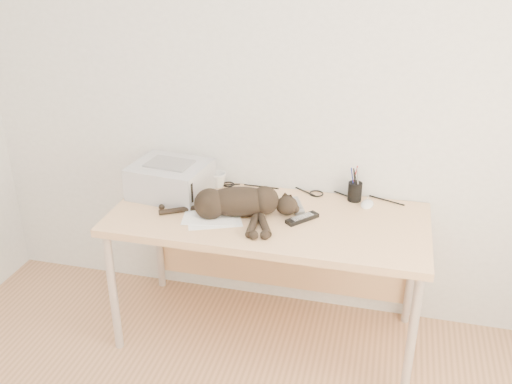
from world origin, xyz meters
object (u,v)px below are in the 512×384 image
(cat, at_px, (235,204))
(pen_cup, at_px, (355,191))
(printer, at_px, (171,179))
(desk, at_px, (271,231))
(mouse, at_px, (367,202))
(mug, at_px, (218,180))

(cat, xyz_separation_m, pen_cup, (0.57, 0.33, -0.02))
(printer, distance_m, cat, 0.44)
(cat, bearing_deg, desk, 22.26)
(cat, relative_size, mouse, 6.50)
(pen_cup, relative_size, mouse, 1.74)
(desk, height_order, cat, cat)
(pen_cup, xyz_separation_m, mouse, (0.07, -0.04, -0.04))
(desk, relative_size, cat, 2.25)
(desk, xyz_separation_m, pen_cup, (0.41, 0.20, 0.19))
(desk, height_order, mug, mug)
(desk, height_order, mouse, mouse)
(pen_cup, bearing_deg, printer, -170.46)
(desk, distance_m, cat, 0.29)
(printer, bearing_deg, cat, -21.92)
(desk, xyz_separation_m, mouse, (0.48, 0.16, 0.15))
(mouse, bearing_deg, pen_cup, 157.48)
(pen_cup, bearing_deg, cat, -149.81)
(mug, xyz_separation_m, mouse, (0.83, -0.03, -0.02))
(mug, height_order, mouse, mug)
(printer, height_order, cat, printer)
(desk, bearing_deg, printer, 176.02)
(cat, height_order, pen_cup, pen_cup)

